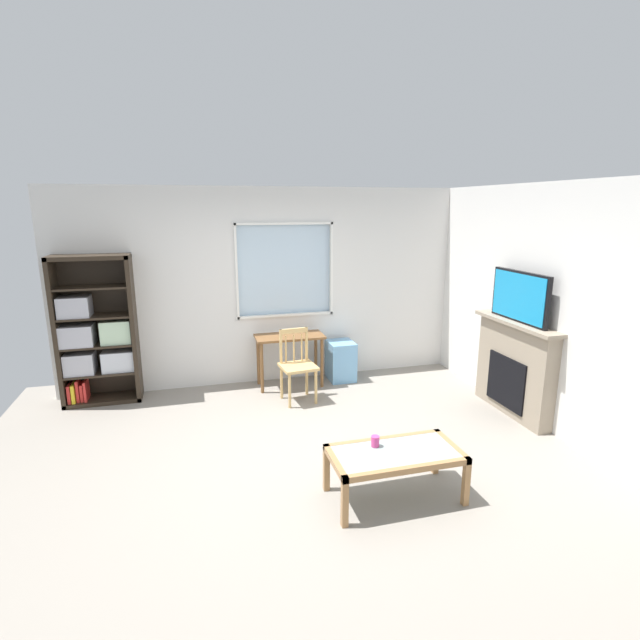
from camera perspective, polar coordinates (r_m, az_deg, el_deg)
ground at (r=4.88m, az=-2.00°, el=-15.87°), size 6.37×5.44×0.02m
wall_back_with_window at (r=6.53m, az=-6.84°, el=3.75°), size 5.37×0.15×2.63m
wall_right at (r=5.66m, az=26.00°, el=1.21°), size 0.12×4.64×2.63m
bookshelf at (r=6.43m, az=-25.20°, el=-1.73°), size 0.90×0.38×1.82m
desk_under_window at (r=6.40m, az=-3.64°, el=-2.92°), size 0.91×0.43×0.71m
wooden_chair at (r=5.96m, az=-2.72°, el=-5.35°), size 0.46×0.45×0.90m
plastic_drawer_unit at (r=6.72m, az=2.50°, el=-4.86°), size 0.35×0.40×0.55m
fireplace at (r=6.00m, az=22.10°, el=-5.27°), size 0.26×1.28×1.11m
tv at (r=5.79m, az=22.68°, el=2.58°), size 0.06×0.91×0.57m
coffee_table at (r=4.14m, az=8.93°, el=-15.92°), size 1.08×0.55×0.42m
sippy_cup at (r=4.15m, az=6.59°, el=-14.14°), size 0.07×0.07×0.09m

